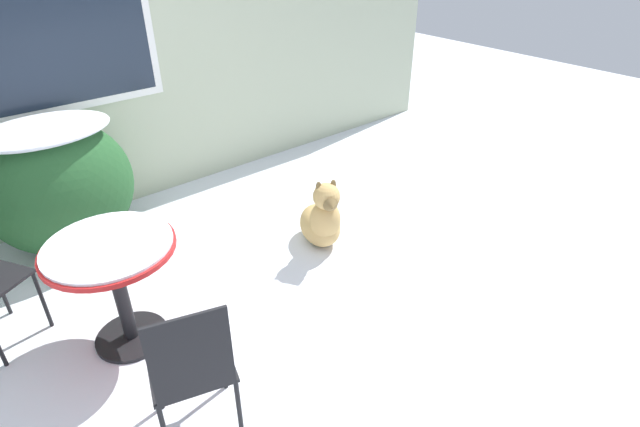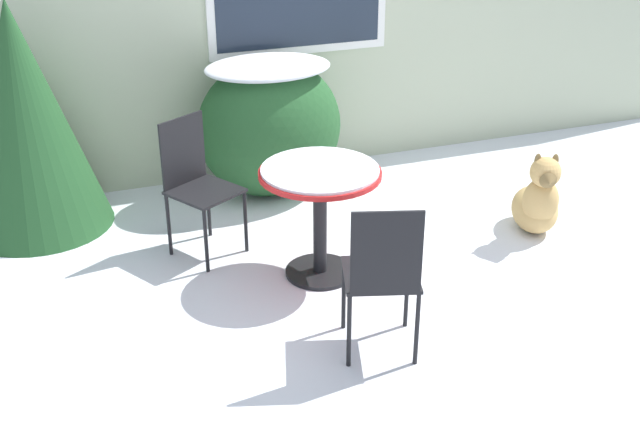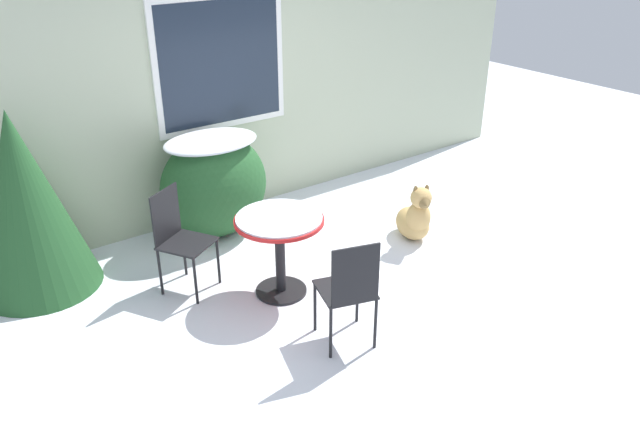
# 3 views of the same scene
# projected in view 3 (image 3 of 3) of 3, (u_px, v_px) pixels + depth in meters

# --- Properties ---
(ground_plane) EXTENTS (16.00, 16.00, 0.00)m
(ground_plane) POSITION_uv_depth(u_px,v_px,m) (362.00, 297.00, 5.24)
(ground_plane) COLOR white
(house_wall) EXTENTS (8.00, 0.10, 2.61)m
(house_wall) POSITION_uv_depth(u_px,v_px,m) (226.00, 88.00, 6.25)
(house_wall) COLOR #B2BC9E
(house_wall) RESTS_ON ground_plane
(shrub_left) EXTENTS (1.07, 0.78, 1.04)m
(shrub_left) POSITION_uv_depth(u_px,v_px,m) (214.00, 183.00, 6.03)
(shrub_left) COLOR #235128
(shrub_left) RESTS_ON ground_plane
(evergreen_bush) EXTENTS (1.00, 1.00, 1.57)m
(evergreen_bush) POSITION_uv_depth(u_px,v_px,m) (25.00, 203.00, 5.08)
(evergreen_bush) COLOR #235128
(evergreen_bush) RESTS_ON ground_plane
(patio_table) EXTENTS (0.73, 0.73, 0.71)m
(patio_table) POSITION_uv_depth(u_px,v_px,m) (280.00, 235.00, 5.08)
(patio_table) COLOR black
(patio_table) RESTS_ON ground_plane
(patio_chair_near_table) EXTENTS (0.53, 0.53, 0.89)m
(patio_chair_near_table) POSITION_uv_depth(u_px,v_px,m) (179.00, 236.00, 5.18)
(patio_chair_near_table) COLOR black
(patio_chair_near_table) RESTS_ON ground_plane
(patio_chair_far_side) EXTENTS (0.48, 0.48, 0.89)m
(patio_chair_far_side) POSITION_uv_depth(u_px,v_px,m) (349.00, 288.00, 4.46)
(patio_chair_far_side) COLOR black
(patio_chair_far_side) RESTS_ON ground_plane
(dog) EXTENTS (0.47, 0.63, 0.62)m
(dog) POSITION_uv_depth(u_px,v_px,m) (415.00, 218.00, 6.07)
(dog) COLOR tan
(dog) RESTS_ON ground_plane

